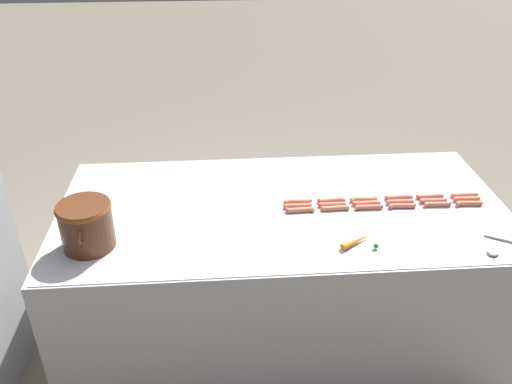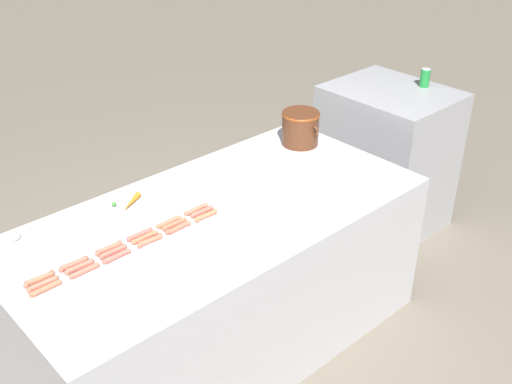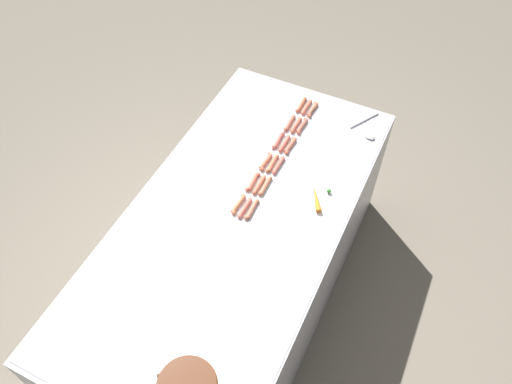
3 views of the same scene
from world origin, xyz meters
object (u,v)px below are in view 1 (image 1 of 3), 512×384
at_px(serving_spoon, 499,248).
at_px(hot_dog_9, 366,203).
at_px(hot_dog_15, 364,199).
at_px(hot_dog_2, 402,206).
at_px(hot_dog_17, 298,201).
at_px(hot_dog_4, 335,208).
at_px(hot_dog_5, 300,210).
at_px(hot_dog_0, 469,203).
at_px(hot_dog_10, 332,205).
at_px(hot_dog_13, 430,196).
at_px(carrot, 358,241).
at_px(bean_pot, 86,223).
at_px(hot_dog_8, 400,202).
at_px(hot_dog_11, 298,206).
at_px(hot_dog_16, 331,200).
at_px(hot_dog_1, 437,204).
at_px(hot_dog_12, 464,195).
at_px(hot_dog_6, 467,199).
at_px(hot_dog_14, 399,197).
at_px(hot_dog_7, 433,201).
at_px(hot_dog_3, 369,207).

bearing_deg(serving_spoon, hot_dog_9, 50.49).
relative_size(hot_dog_15, serving_spoon, 0.57).
bearing_deg(hot_dog_2, hot_dog_17, 81.19).
distance_m(hot_dog_15, serving_spoon, 0.65).
xyz_separation_m(hot_dog_4, hot_dog_15, (0.07, -0.16, 0.00)).
bearing_deg(hot_dog_5, hot_dog_0, -90.08).
distance_m(hot_dog_4, hot_dog_10, 0.03).
xyz_separation_m(hot_dog_5, hot_dog_13, (0.08, -0.66, 0.00)).
relative_size(hot_dog_17, carrot, 0.86).
xyz_separation_m(hot_dog_2, hot_dog_4, (0.00, 0.33, 0.00)).
height_order(hot_dog_4, bean_pot, bean_pot).
distance_m(hot_dog_0, hot_dog_8, 0.34).
distance_m(hot_dog_11, bean_pot, 0.98).
relative_size(hot_dog_15, carrot, 0.86).
relative_size(hot_dog_5, bean_pot, 0.50).
bearing_deg(hot_dog_9, hot_dog_16, 76.47).
relative_size(hot_dog_1, hot_dog_8, 1.00).
height_order(hot_dog_1, hot_dog_17, same).
bearing_deg(hot_dog_12, bean_pot, 98.76).
height_order(hot_dog_6, hot_dog_13, same).
xyz_separation_m(hot_dog_1, hot_dog_8, (0.04, 0.17, 0.00)).
relative_size(hot_dog_8, hot_dog_16, 1.00).
relative_size(hot_dog_5, carrot, 0.86).
bearing_deg(hot_dog_14, serving_spoon, -145.22).
bearing_deg(hot_dog_8, hot_dog_17, 85.36).
bearing_deg(bean_pot, serving_spoon, -95.18).
relative_size(hot_dog_7, hot_dog_17, 1.00).
bearing_deg(hot_dog_5, hot_dog_14, -81.10).
bearing_deg(hot_dog_10, hot_dog_9, -90.17).
bearing_deg(hot_dog_14, hot_dog_16, 90.55).
height_order(hot_dog_10, carrot, carrot).
height_order(hot_dog_7, hot_dog_17, same).
xyz_separation_m(hot_dog_12, hot_dog_14, (0.00, 0.34, 0.00)).
bearing_deg(hot_dog_17, bean_pot, 106.31).
relative_size(hot_dog_0, hot_dog_11, 1.00).
bearing_deg(carrot, hot_dog_12, -60.82).
xyz_separation_m(hot_dog_6, serving_spoon, (-0.40, 0.03, -0.00)).
height_order(hot_dog_11, hot_dog_12, same).
height_order(hot_dog_12, hot_dog_17, same).
height_order(hot_dog_7, hot_dog_8, same).
relative_size(hot_dog_2, hot_dog_7, 1.00).
bearing_deg(carrot, hot_dog_16, 7.66).
bearing_deg(hot_dog_4, hot_dog_3, -91.06).
height_order(hot_dog_14, hot_dog_17, same).
relative_size(hot_dog_4, serving_spoon, 0.57).
bearing_deg(hot_dog_11, hot_dog_17, -9.16).
distance_m(hot_dog_1, hot_dog_16, 0.51).
relative_size(hot_dog_6, hot_dog_7, 1.00).
bearing_deg(bean_pot, hot_dog_9, -79.56).
relative_size(hot_dog_4, hot_dog_13, 1.00).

